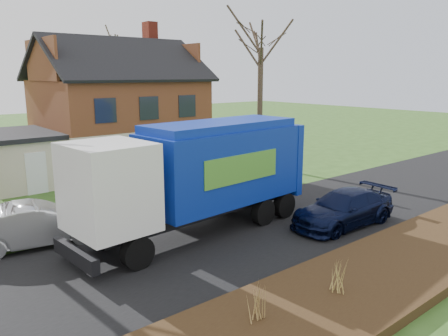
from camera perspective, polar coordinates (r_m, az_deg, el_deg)
ground at (r=16.60m, az=2.54°, el=-8.56°), size 120.00×120.00×0.00m
road at (r=16.59m, az=2.54°, el=-8.52°), size 80.00×7.00×0.02m
mulch_verge at (r=13.40m, az=18.31°, el=-13.74°), size 80.00×3.50×0.30m
main_house at (r=28.14m, az=-14.45°, el=8.02°), size 12.95×8.95×9.26m
garbage_truck at (r=16.09m, az=-3.03°, el=-0.38°), size 9.80×3.31×4.13m
silver_sedan at (r=16.61m, az=-23.19°, el=-6.77°), size 4.82×2.37×1.52m
navy_wagon at (r=17.89m, az=15.36°, el=-5.11°), size 4.84×2.14×1.38m
tree_front_east at (r=28.21m, az=4.89°, el=17.86°), size 3.85×3.85×10.70m
tree_back at (r=35.92m, az=-13.93°, el=15.91°), size 3.20×3.20×10.12m
grass_clump_west at (r=10.50m, az=4.18°, el=-16.93°), size 0.35×0.29×0.93m
grass_clump_mid at (r=12.03m, az=14.66°, el=-13.36°), size 0.33×0.27×0.93m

